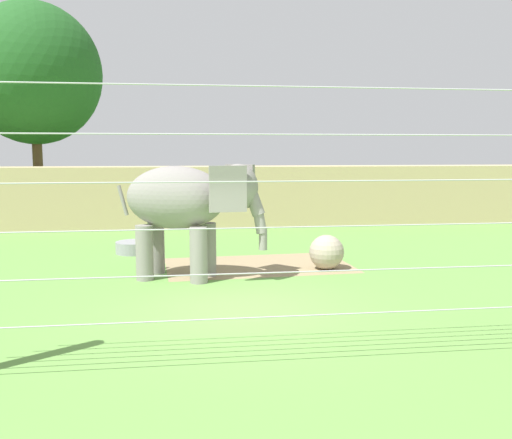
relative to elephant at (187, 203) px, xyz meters
name	(u,v)px	position (x,y,z in m)	size (l,w,h in m)	color
ground_plane	(241,309)	(0.97, -2.74, -1.82)	(120.00, 120.00, 0.00)	#609342
dirt_patch	(258,265)	(1.88, 1.27, -1.82)	(4.89, 2.90, 0.01)	#937F5B
embankment_wall	(208,196)	(0.97, 9.53, -0.62)	(36.00, 1.80, 2.42)	tan
elephant	(187,203)	(0.00, 0.00, 0.00)	(3.55, 2.19, 2.76)	gray
enrichment_ball	(327,252)	(3.57, 0.56, -1.38)	(0.90, 0.90, 0.90)	tan
cable_fence	(263,225)	(0.97, -5.69, 0.23)	(10.13, 0.26, 4.08)	brown
water_tub	(134,247)	(-1.56, 3.55, -1.64)	(1.10, 1.10, 0.35)	gray
tree_behind_wall	(34,74)	(-6.60, 13.35, 4.64)	(6.00, 6.00, 9.63)	brown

